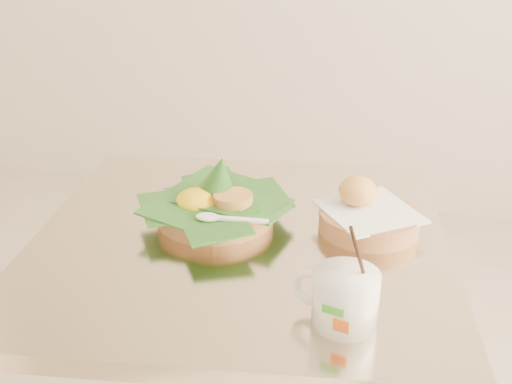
% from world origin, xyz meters
% --- Properties ---
extents(cafe_table, '(0.79, 0.79, 0.75)m').
position_xyz_m(cafe_table, '(0.12, 0.02, 0.53)').
color(cafe_table, gray).
rests_on(cafe_table, floor).
extents(rice_basket, '(0.26, 0.26, 0.13)m').
position_xyz_m(rice_basket, '(0.06, 0.06, 0.78)').
color(rice_basket, tan).
rests_on(rice_basket, cafe_table).
extents(bread_basket, '(0.21, 0.21, 0.09)m').
position_xyz_m(bread_basket, '(0.33, 0.09, 0.78)').
color(bread_basket, tan).
rests_on(bread_basket, cafe_table).
extents(coffee_mug, '(0.12, 0.09, 0.15)m').
position_xyz_m(coffee_mug, '(0.32, -0.19, 0.79)').
color(coffee_mug, white).
rests_on(coffee_mug, cafe_table).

